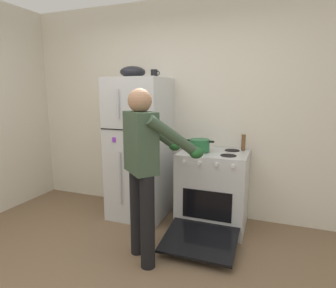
{
  "coord_description": "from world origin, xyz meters",
  "views": [
    {
      "loc": [
        1.14,
        -1.55,
        1.56
      ],
      "look_at": [
        0.07,
        1.32,
        1.0
      ],
      "focal_mm": 30.03,
      "sensor_mm": 36.0,
      "label": 1
    }
  ],
  "objects_px": {
    "pepper_mill": "(243,142)",
    "refrigerator": "(140,149)",
    "person_cook": "(145,160)",
    "mixing_bowl": "(133,72)",
    "stove_range": "(213,190)",
    "red_pot": "(200,145)",
    "coffee_mug": "(154,74)"
  },
  "relations": [
    {
      "from": "pepper_mill",
      "to": "refrigerator",
      "type": "bearing_deg",
      "value": -170.82
    },
    {
      "from": "person_cook",
      "to": "mixing_bowl",
      "type": "distance_m",
      "value": 1.36
    },
    {
      "from": "refrigerator",
      "to": "stove_range",
      "type": "xyz_separation_m",
      "value": [
        0.94,
        -0.02,
        -0.43
      ]
    },
    {
      "from": "red_pot",
      "to": "mixing_bowl",
      "type": "relative_size",
      "value": 1.06
    },
    {
      "from": "pepper_mill",
      "to": "coffee_mug",
      "type": "bearing_deg",
      "value": -171.92
    },
    {
      "from": "person_cook",
      "to": "coffee_mug",
      "type": "height_order",
      "value": "coffee_mug"
    },
    {
      "from": "coffee_mug",
      "to": "refrigerator",
      "type": "bearing_deg",
      "value": -164.6
    },
    {
      "from": "refrigerator",
      "to": "mixing_bowl",
      "type": "relative_size",
      "value": 5.64
    },
    {
      "from": "red_pot",
      "to": "mixing_bowl",
      "type": "height_order",
      "value": "mixing_bowl"
    },
    {
      "from": "coffee_mug",
      "to": "red_pot",
      "type": "bearing_deg",
      "value": -9.52
    },
    {
      "from": "pepper_mill",
      "to": "person_cook",
      "type": "bearing_deg",
      "value": -124.27
    },
    {
      "from": "refrigerator",
      "to": "stove_range",
      "type": "height_order",
      "value": "refrigerator"
    },
    {
      "from": "mixing_bowl",
      "to": "red_pot",
      "type": "bearing_deg",
      "value": -3.33
    },
    {
      "from": "stove_range",
      "to": "red_pot",
      "type": "xyz_separation_m",
      "value": [
        -0.16,
        -0.03,
        0.53
      ]
    },
    {
      "from": "red_pot",
      "to": "coffee_mug",
      "type": "xyz_separation_m",
      "value": [
        -0.6,
        0.1,
        0.81
      ]
    },
    {
      "from": "stove_range",
      "to": "refrigerator",
      "type": "bearing_deg",
      "value": 178.94
    },
    {
      "from": "person_cook",
      "to": "pepper_mill",
      "type": "height_order",
      "value": "person_cook"
    },
    {
      "from": "refrigerator",
      "to": "red_pot",
      "type": "bearing_deg",
      "value": -3.65
    },
    {
      "from": "person_cook",
      "to": "coffee_mug",
      "type": "relative_size",
      "value": 14.28
    },
    {
      "from": "stove_range",
      "to": "coffee_mug",
      "type": "height_order",
      "value": "coffee_mug"
    },
    {
      "from": "stove_range",
      "to": "coffee_mug",
      "type": "distance_m",
      "value": 1.55
    },
    {
      "from": "red_pot",
      "to": "pepper_mill",
      "type": "relative_size",
      "value": 1.8
    },
    {
      "from": "red_pot",
      "to": "pepper_mill",
      "type": "distance_m",
      "value": 0.52
    },
    {
      "from": "refrigerator",
      "to": "red_pot",
      "type": "height_order",
      "value": "refrigerator"
    },
    {
      "from": "refrigerator",
      "to": "pepper_mill",
      "type": "relative_size",
      "value": 9.58
    },
    {
      "from": "person_cook",
      "to": "coffee_mug",
      "type": "bearing_deg",
      "value": 108.27
    },
    {
      "from": "refrigerator",
      "to": "stove_range",
      "type": "bearing_deg",
      "value": -1.06
    },
    {
      "from": "person_cook",
      "to": "mixing_bowl",
      "type": "bearing_deg",
      "value": 122.72
    },
    {
      "from": "person_cook",
      "to": "mixing_bowl",
      "type": "xyz_separation_m",
      "value": [
        -0.57,
        0.89,
        0.84
      ]
    },
    {
      "from": "person_cook",
      "to": "red_pot",
      "type": "relative_size",
      "value": 4.89
    },
    {
      "from": "red_pot",
      "to": "coffee_mug",
      "type": "distance_m",
      "value": 1.01
    },
    {
      "from": "stove_range",
      "to": "pepper_mill",
      "type": "relative_size",
      "value": 6.66
    }
  ]
}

